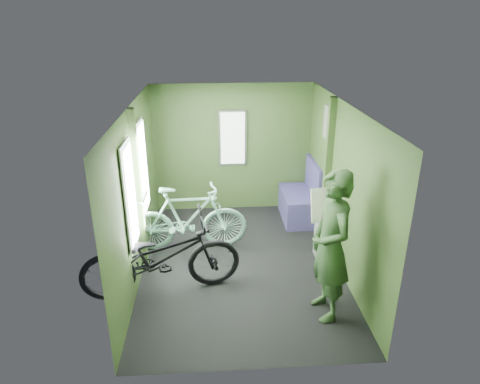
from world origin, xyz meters
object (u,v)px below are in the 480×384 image
object	(u,v)px
bicycle_black	(164,292)
waste_box	(326,231)
bicycle_mint	(189,250)
passenger	(331,246)
bench_seat	(300,202)

from	to	relation	value
bicycle_black	waste_box	world-z (taller)	waste_box
bicycle_black	bicycle_mint	size ratio (longest dim) A/B	1.13
bicycle_mint	waste_box	bearing A→B (deg)	-102.77
passenger	bench_seat	xyz separation A→B (m)	(0.20, 2.60, -0.61)
passenger	bicycle_black	bearing A→B (deg)	-113.55
bicycle_mint	bench_seat	distance (m)	2.17
bicycle_mint	bench_seat	bearing A→B (deg)	-65.24
bicycle_black	bench_seat	world-z (taller)	bench_seat
bicycle_mint	bench_seat	world-z (taller)	bench_seat
bench_seat	waste_box	bearing A→B (deg)	-85.00
bicycle_mint	passenger	distance (m)	2.53
bicycle_mint	waste_box	xyz separation A→B (m)	(2.02, -0.37, 0.45)
waste_box	bench_seat	size ratio (longest dim) A/B	0.85
passenger	waste_box	xyz separation A→B (m)	(0.31, 1.25, -0.48)
bicycle_black	bicycle_mint	world-z (taller)	bicycle_mint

